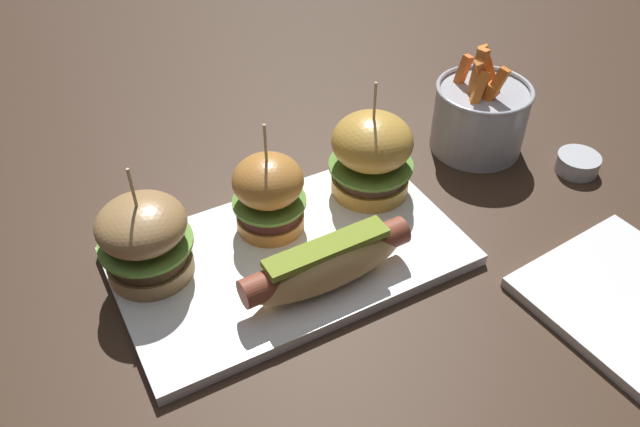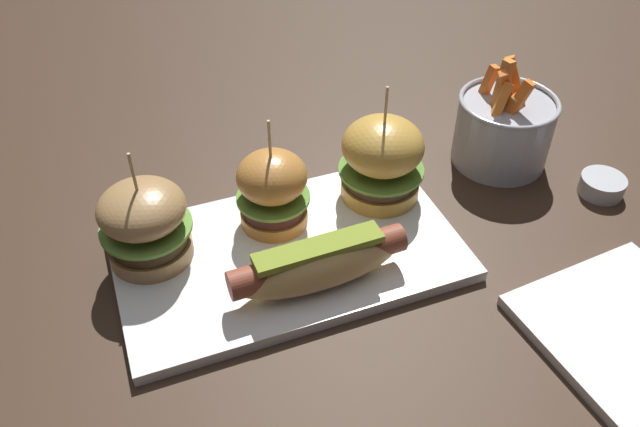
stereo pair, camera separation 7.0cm
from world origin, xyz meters
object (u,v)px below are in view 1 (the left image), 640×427
slider_left (145,239)px  sauce_ramekin (578,163)px  slider_center (271,193)px  fries_bucket (480,116)px  side_plate (630,300)px  hot_dog (327,263)px  platter_main (290,256)px  slider_right (371,154)px

slider_left → sauce_ramekin: slider_left is taller
slider_left → slider_center: size_ratio=0.99×
fries_bucket → slider_center: bearing=-175.3°
fries_bucket → side_plate: (-0.04, -0.30, -0.04)m
fries_bucket → sauce_ramekin: size_ratio=2.65×
sauce_ramekin → hot_dog: bearing=-175.9°
fries_bucket → side_plate: bearing=-97.3°
hot_dog → side_plate: bearing=-32.0°
hot_dog → side_plate: size_ratio=1.02×
platter_main → slider_left: bearing=162.5°
hot_dog → slider_right: (0.12, 0.11, 0.02)m
hot_dog → side_plate: hot_dog is taller
fries_bucket → sauce_ramekin: bearing=-52.4°
slider_left → fries_bucket: (0.46, 0.03, -0.01)m
side_plate → slider_right: bearing=117.8°
platter_main → sauce_ramekin: sauce_ramekin is taller
slider_left → slider_right: (0.28, 0.01, 0.01)m
hot_dog → slider_left: size_ratio=1.39×
hot_dog → slider_left: (-0.16, 0.10, 0.02)m
hot_dog → fries_bucket: (0.31, 0.13, 0.01)m
platter_main → sauce_ramekin: (0.40, -0.03, 0.01)m
slider_center → slider_left: bearing=-178.2°
slider_left → slider_center: 0.14m
slider_right → fries_bucket: size_ratio=1.01×
hot_dog → fries_bucket: fries_bucket is taller
hot_dog → slider_left: bearing=146.3°
hot_dog → side_plate: (0.27, -0.17, -0.04)m
hot_dog → slider_right: bearing=42.3°
platter_main → sauce_ramekin: bearing=-4.4°
sauce_ramekin → side_plate: (-0.12, -0.19, -0.01)m
slider_center → hot_dog: bearing=-84.4°
slider_left → slider_right: bearing=1.4°
slider_right → sauce_ramekin: (0.27, -0.08, -0.05)m
slider_left → side_plate: bearing=-32.6°
slider_left → slider_right: 0.28m
slider_right → side_plate: slider_right is taller
slider_left → slider_center: slider_center is taller
slider_right → fries_bucket: (0.18, 0.02, -0.02)m
platter_main → hot_dog: 0.07m
slider_right → slider_center: bearing=-179.1°
slider_center → slider_right: slider_right is taller
hot_dog → fries_bucket: size_ratio=1.30×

